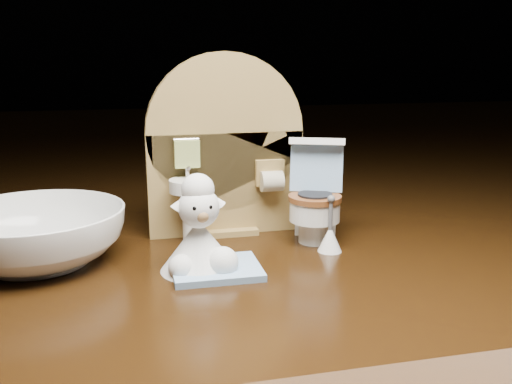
% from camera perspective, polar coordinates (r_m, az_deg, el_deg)
% --- Properties ---
extents(backdrop_panel, '(0.13, 0.05, 0.15)m').
position_cam_1_polar(backdrop_panel, '(0.47, -3.18, 3.61)').
color(backdrop_panel, olive).
rests_on(backdrop_panel, ground).
extents(toy_toilet, '(0.05, 0.06, 0.08)m').
position_cam_1_polar(toy_toilet, '(0.47, 5.97, -1.08)').
color(toy_toilet, white).
rests_on(toy_toilet, ground).
extents(bath_mat, '(0.06, 0.05, 0.00)m').
position_cam_1_polar(bath_mat, '(0.40, -4.01, -7.70)').
color(bath_mat, '#80A5CA').
rests_on(bath_mat, ground).
extents(toilet_brush, '(0.02, 0.02, 0.04)m').
position_cam_1_polar(toilet_brush, '(0.44, 7.41, -4.46)').
color(toilet_brush, white).
rests_on(toilet_brush, ground).
extents(plush_lamb, '(0.06, 0.06, 0.07)m').
position_cam_1_polar(plush_lamb, '(0.40, -5.63, -4.53)').
color(plush_lamb, white).
rests_on(plush_lamb, ground).
extents(ceramic_bowl, '(0.16, 0.16, 0.04)m').
position_cam_1_polar(ceramic_bowl, '(0.44, -21.13, -4.16)').
color(ceramic_bowl, white).
rests_on(ceramic_bowl, ground).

